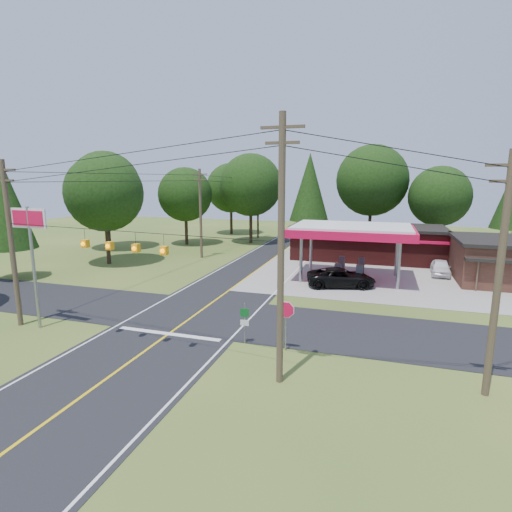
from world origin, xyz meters
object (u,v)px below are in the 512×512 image
(suv_car, at_px, (341,278))
(sedan_car, at_px, (441,268))
(gas_canopy, at_px, (352,232))
(octagonal_stop_sign, at_px, (286,313))
(big_stop_sign, at_px, (30,238))

(suv_car, relative_size, sedan_car, 1.36)
(gas_canopy, relative_size, suv_car, 1.89)
(sedan_car, distance_m, octagonal_stop_sign, 23.04)
(sedan_car, height_order, big_stop_sign, big_stop_sign)
(suv_car, height_order, big_stop_sign, big_stop_sign)
(big_stop_sign, bearing_deg, suv_car, 42.29)
(gas_canopy, xyz_separation_m, octagonal_stop_sign, (-2.00, -16.71, -2.23))
(sedan_car, height_order, octagonal_stop_sign, octagonal_stop_sign)
(suv_car, xyz_separation_m, sedan_car, (8.50, 7.00, -0.08))
(octagonal_stop_sign, bearing_deg, big_stop_sign, -175.06)
(suv_car, bearing_deg, sedan_car, -65.57)
(big_stop_sign, distance_m, octagonal_stop_sign, 15.45)
(big_stop_sign, relative_size, octagonal_stop_sign, 2.71)
(suv_car, height_order, octagonal_stop_sign, octagonal_stop_sign)
(gas_canopy, height_order, suv_car, gas_canopy)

